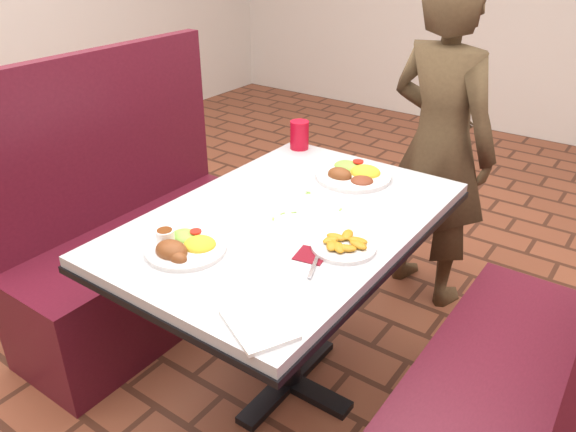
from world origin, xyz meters
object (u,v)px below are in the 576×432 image
at_px(near_dinner_plate, 184,243).
at_px(red_tumbler, 299,135).
at_px(booth_bench_right, 507,415).
at_px(diner_person, 439,147).
at_px(far_dinner_plate, 354,171).
at_px(plantain_plate, 344,245).
at_px(booth_bench_left, 141,251).
at_px(dining_table, 288,241).

distance_m(near_dinner_plate, red_tumbler, 0.92).
xyz_separation_m(booth_bench_right, red_tumbler, (-1.12, 0.54, 0.48)).
bearing_deg(diner_person, booth_bench_right, 140.33).
xyz_separation_m(far_dinner_plate, plantain_plate, (0.23, -0.48, -0.01)).
bearing_deg(diner_person, plantain_plate, 111.56).
bearing_deg(booth_bench_left, red_tumbler, 48.73).
bearing_deg(dining_table, booth_bench_left, 180.00).
relative_size(booth_bench_left, diner_person, 0.81).
bearing_deg(plantain_plate, near_dinner_plate, -142.61).
distance_m(dining_table, plantain_plate, 0.29).
height_order(booth_bench_left, plantain_plate, booth_bench_left).
distance_m(far_dinner_plate, red_tumbler, 0.37).
bearing_deg(far_dinner_plate, booth_bench_right, -27.53).
height_order(dining_table, near_dinner_plate, near_dinner_plate).
relative_size(plantain_plate, red_tumbler, 1.63).
bearing_deg(booth_bench_left, plantain_plate, -3.88).
bearing_deg(booth_bench_left, far_dinner_plate, 26.23).
distance_m(diner_person, far_dinner_plate, 0.55).
bearing_deg(diner_person, booth_bench_left, 60.09).
xyz_separation_m(booth_bench_right, near_dinner_plate, (-0.92, -0.36, 0.45)).
distance_m(booth_bench_right, near_dinner_plate, 1.09).
height_order(near_dinner_plate, plantain_plate, near_dinner_plate).
relative_size(dining_table, plantain_plate, 6.14).
bearing_deg(far_dinner_plate, booth_bench_left, -153.77).
distance_m(dining_table, booth_bench_right, 0.86).
bearing_deg(red_tumbler, booth_bench_left, -131.27).
bearing_deg(red_tumbler, booth_bench_right, -25.63).
height_order(booth_bench_right, diner_person, diner_person).
height_order(dining_table, diner_person, diner_person).
relative_size(booth_bench_right, diner_person, 0.81).
relative_size(near_dinner_plate, far_dinner_plate, 0.84).
distance_m(booth_bench_left, red_tumbler, 0.86).
bearing_deg(far_dinner_plate, near_dinner_plate, -100.72).
distance_m(booth_bench_right, diner_person, 1.21).
distance_m(diner_person, near_dinner_plate, 1.32).
distance_m(plantain_plate, red_tumbler, 0.85).
bearing_deg(plantain_plate, diner_person, 95.90).
distance_m(booth_bench_left, near_dinner_plate, 0.89).
bearing_deg(near_dinner_plate, diner_person, 77.97).
distance_m(booth_bench_right, red_tumbler, 1.34).
bearing_deg(dining_table, plantain_plate, -15.55).
distance_m(near_dinner_plate, plantain_plate, 0.48).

